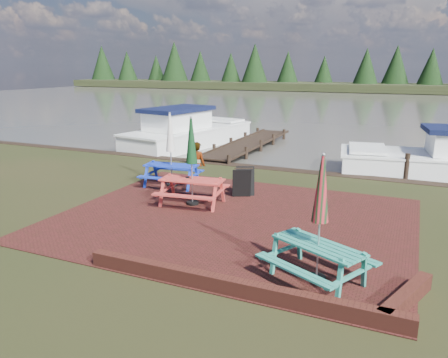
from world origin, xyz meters
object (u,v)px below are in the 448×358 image
person (197,142)px  chalkboard (244,182)px  picnic_table_teal (319,239)px  boat_jetty (187,133)px  jetty (248,144)px  picnic_table_blue (171,161)px  picnic_table_red (192,175)px

person → chalkboard: bearing=137.3°
picnic_table_teal → boat_jetty: 15.61m
chalkboard → jetty: size_ratio=0.10×
picnic_table_blue → boat_jetty: bearing=108.1°
picnic_table_teal → boat_jetty: (-9.48, 12.40, -0.37)m
picnic_table_red → person: bearing=108.5°
picnic_table_teal → jetty: (-6.24, 12.77, -0.73)m
chalkboard → boat_jetty: 10.07m
picnic_table_red → person: picnic_table_red is taller
jetty → chalkboard: bearing=-70.0°
picnic_table_blue → person: (-0.66, 3.14, 0.10)m
jetty → boat_jetty: bearing=-173.5°
chalkboard → boat_jetty: boat_jetty is taller
chalkboard → person: bearing=109.7°
picnic_table_red → jetty: size_ratio=0.28×
boat_jetty → picnic_table_blue: bearing=-53.9°
boat_jetty → picnic_table_teal: bearing=-41.5°
picnic_table_teal → picnic_table_blue: (-5.85, 4.64, 0.01)m
picnic_table_blue → person: 3.21m
picnic_table_teal → picnic_table_red: 5.33m
picnic_table_blue → chalkboard: bearing=-9.8°
picnic_table_blue → boat_jetty: size_ratio=0.30×
picnic_table_teal → person: size_ratio=1.27×
picnic_table_blue → boat_jetty: picnic_table_blue is taller
picnic_table_teal → picnic_table_red: size_ratio=0.96×
picnic_table_red → chalkboard: bearing=44.4°
picnic_table_blue → jetty: picnic_table_blue is taller
picnic_table_teal → person: 10.15m
person → picnic_table_teal: bearing=132.2°
picnic_table_red → picnic_table_teal: bearing=-43.6°
picnic_table_teal → chalkboard: 5.55m
picnic_table_teal → picnic_table_blue: 7.47m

